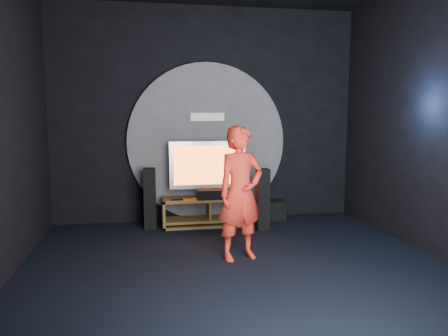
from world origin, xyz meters
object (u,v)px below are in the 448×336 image
at_px(media_console, 209,213).
at_px(player, 241,193).
at_px(tv, 208,167).
at_px(tower_speaker_left, 150,198).
at_px(subwoofer, 276,210).
at_px(tower_speaker_right, 262,199).

bearing_deg(media_console, player, -84.79).
bearing_deg(media_console, tv, 95.80).
xyz_separation_m(tower_speaker_left, subwoofer, (2.10, 0.20, -0.31)).
bearing_deg(tower_speaker_right, tv, 149.81).
distance_m(media_console, subwoofer, 1.19).
distance_m(tv, tower_speaker_left, 1.03).
bearing_deg(media_console, tower_speaker_right, -26.57).
bearing_deg(subwoofer, player, -118.97).
bearing_deg(subwoofer, tower_speaker_left, -174.42).
xyz_separation_m(media_console, player, (0.15, -1.64, 0.63)).
bearing_deg(tower_speaker_right, media_console, 153.43).
bearing_deg(subwoofer, media_console, -170.30).
bearing_deg(tv, subwoofer, 6.44).
bearing_deg(tv, tower_speaker_right, -30.19).
relative_size(media_console, tower_speaker_right, 1.56).
xyz_separation_m(subwoofer, player, (-1.02, -1.84, 0.66)).
relative_size(tower_speaker_left, subwoofer, 2.98).
relative_size(media_console, subwoofer, 4.64).
height_order(tv, subwoofer, tv).
relative_size(media_console, tower_speaker_left, 1.56).
distance_m(tv, tower_speaker_right, 1.02).
distance_m(media_console, tower_speaker_left, 0.97).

